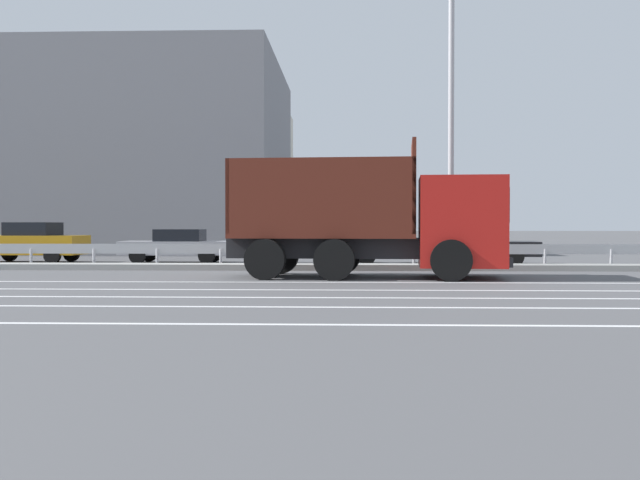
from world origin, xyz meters
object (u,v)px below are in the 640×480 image
at_px(parked_car_6, 471,246).
at_px(street_lamp_1, 453,76).
at_px(parked_car_5, 326,246).
at_px(church_tower, 265,162).
at_px(parked_car_4, 178,245).
at_px(median_road_sign, 262,232).
at_px(parked_car_3, 31,242).
at_px(dump_truck, 403,227).

bearing_deg(parked_car_6, street_lamp_1, 167.50).
height_order(parked_car_5, church_tower, church_tower).
height_order(parked_car_5, parked_car_6, parked_car_6).
relative_size(parked_car_5, church_tower, 0.36).
distance_m(parked_car_4, parked_car_6, 10.71).
height_order(median_road_sign, parked_car_5, median_road_sign).
xyz_separation_m(parked_car_3, church_tower, (6.05, 24.73, 5.06)).
height_order(parked_car_3, parked_car_6, parked_car_3).
height_order(parked_car_6, church_tower, church_tower).
relative_size(street_lamp_1, parked_car_3, 2.63).
height_order(dump_truck, parked_car_5, dump_truck).
bearing_deg(parked_car_5, church_tower, -173.69).
relative_size(parked_car_3, parked_car_5, 0.90).
relative_size(parked_car_3, parked_car_6, 0.85).
xyz_separation_m(street_lamp_1, parked_car_6, (1.19, 3.80, -5.32)).
bearing_deg(dump_truck, parked_car_3, -115.66).
xyz_separation_m(parked_car_4, parked_car_6, (10.70, -0.57, 0.00)).
xyz_separation_m(parked_car_5, parked_car_6, (5.19, -0.06, 0.00)).
relative_size(parked_car_6, church_tower, 0.38).
bearing_deg(parked_car_3, street_lamp_1, -102.56).
bearing_deg(dump_truck, parked_car_4, -130.25).
bearing_deg(church_tower, dump_truck, -77.37).
bearing_deg(street_lamp_1, dump_truck, -118.57).
xyz_separation_m(street_lamp_1, parked_car_4, (-9.50, 4.38, -5.32)).
distance_m(dump_truck, church_tower, 33.43).
relative_size(median_road_sign, parked_car_5, 0.50).
bearing_deg(dump_truck, parked_car_6, 161.34).
relative_size(dump_truck, church_tower, 0.58).
xyz_separation_m(median_road_sign, parked_car_4, (-3.60, 4.15, -0.55)).
bearing_deg(parked_car_5, dump_truck, 12.81).
xyz_separation_m(parked_car_4, parked_car_5, (5.50, -0.51, -0.00)).
relative_size(street_lamp_1, parked_car_6, 2.23).
distance_m(median_road_sign, street_lamp_1, 7.59).
bearing_deg(dump_truck, street_lamp_1, 155.53).
xyz_separation_m(dump_truck, parked_car_4, (-7.76, 7.58, -0.70)).
bearing_deg(dump_truck, median_road_sign, -125.44).
distance_m(parked_car_4, parked_car_5, 5.53).
relative_size(median_road_sign, parked_car_6, 0.47).
xyz_separation_m(street_lamp_1, parked_car_3, (-15.04, 4.39, -5.21)).
xyz_separation_m(dump_truck, median_road_sign, (-4.15, 3.43, -0.15)).
xyz_separation_m(parked_car_3, parked_car_6, (16.23, -0.59, -0.11)).
bearing_deg(parked_car_5, parked_car_4, -100.18).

